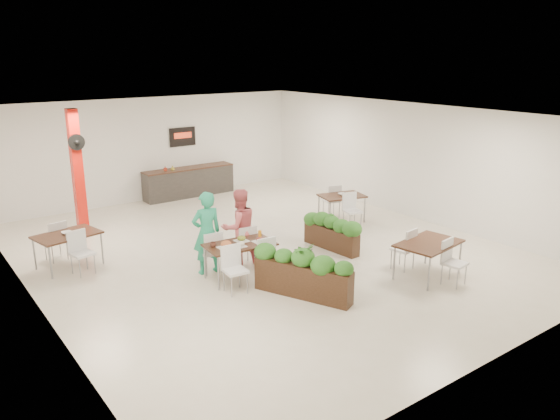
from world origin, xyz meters
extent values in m
plane|color=beige|center=(0.00, 0.00, 0.00)|extent=(12.00, 12.00, 0.00)
cube|color=white|center=(0.00, 6.00, 1.60)|extent=(10.00, 0.10, 3.20)
cube|color=white|center=(0.00, -6.00, 1.60)|extent=(10.00, 0.10, 3.20)
cube|color=white|center=(-5.00, 0.00, 1.60)|extent=(0.10, 12.00, 3.20)
cube|color=white|center=(5.00, 0.00, 1.60)|extent=(0.10, 12.00, 3.20)
cube|color=white|center=(0.00, 0.00, 3.20)|extent=(10.00, 12.00, 0.04)
cube|color=red|center=(-3.00, 3.80, 1.60)|extent=(0.25, 0.25, 3.20)
cylinder|color=black|center=(-3.00, 3.62, 2.40)|extent=(0.40, 0.06, 0.40)
sphere|color=black|center=(-3.00, 3.58, 2.40)|extent=(0.12, 0.12, 0.12)
cube|color=#2B2826|center=(1.00, 5.65, 0.45)|extent=(3.00, 0.60, 0.90)
cube|color=black|center=(1.00, 5.65, 0.92)|extent=(3.00, 0.62, 0.04)
cube|color=black|center=(1.00, 5.96, 1.90)|extent=(0.90, 0.04, 0.60)
cube|color=red|center=(1.00, 5.93, 1.95)|extent=(0.60, 0.02, 0.18)
imported|color=#A7301B|center=(0.20, 5.65, 1.04)|extent=(0.09, 0.09, 0.19)
imported|color=gold|center=(0.45, 5.65, 1.02)|extent=(0.13, 0.13, 0.17)
cube|color=black|center=(-1.28, -1.04, 0.73)|extent=(1.47, 0.94, 0.04)
cylinder|color=gray|center=(-1.95, -1.32, 0.35)|extent=(0.04, 0.04, 0.71)
cylinder|color=gray|center=(-0.68, -1.45, 0.35)|extent=(0.04, 0.04, 0.71)
cylinder|color=gray|center=(-1.88, -0.64, 0.35)|extent=(0.04, 0.04, 0.71)
cylinder|color=gray|center=(-0.61, -0.77, 0.35)|extent=(0.04, 0.04, 0.71)
cube|color=white|center=(-1.62, -0.41, 0.45)|extent=(0.46, 0.46, 0.05)
cube|color=white|center=(-1.63, -0.60, 0.70)|extent=(0.42, 0.08, 0.45)
cylinder|color=gray|center=(-1.43, -0.26, 0.21)|extent=(0.02, 0.02, 0.43)
cylinder|color=gray|center=(-1.77, -0.22, 0.21)|extent=(0.02, 0.02, 0.43)
cylinder|color=gray|center=(-1.46, -0.59, 0.21)|extent=(0.02, 0.02, 0.43)
cylinder|color=gray|center=(-1.80, -0.56, 0.21)|extent=(0.02, 0.02, 0.43)
cube|color=white|center=(-0.82, -0.49, 0.45)|extent=(0.46, 0.46, 0.05)
cube|color=white|center=(-0.84, -0.68, 0.70)|extent=(0.42, 0.08, 0.45)
cylinder|color=gray|center=(-0.63, -0.34, 0.21)|extent=(0.02, 0.02, 0.43)
cylinder|color=gray|center=(-0.97, -0.30, 0.21)|extent=(0.02, 0.02, 0.43)
cylinder|color=gray|center=(-0.67, -0.68, 0.21)|extent=(0.02, 0.02, 0.43)
cylinder|color=gray|center=(-1.01, -0.64, 0.21)|extent=(0.02, 0.02, 0.43)
cube|color=white|center=(-1.74, -1.60, 0.45)|extent=(0.46, 0.46, 0.05)
cube|color=white|center=(-1.72, -1.41, 0.70)|extent=(0.42, 0.08, 0.45)
cylinder|color=gray|center=(-1.92, -1.75, 0.21)|extent=(0.02, 0.02, 0.43)
cylinder|color=gray|center=(-1.59, -1.79, 0.21)|extent=(0.02, 0.02, 0.43)
cylinder|color=gray|center=(-1.89, -1.41, 0.21)|extent=(0.02, 0.02, 0.43)
cylinder|color=gray|center=(-1.55, -1.45, 0.21)|extent=(0.02, 0.02, 0.43)
cube|color=white|center=(-0.94, -1.68, 0.45)|extent=(0.46, 0.46, 0.05)
cube|color=white|center=(-0.92, -1.49, 0.70)|extent=(0.42, 0.08, 0.45)
cylinder|color=gray|center=(-1.13, -1.83, 0.21)|extent=(0.02, 0.02, 0.43)
cylinder|color=gray|center=(-0.79, -1.87, 0.21)|extent=(0.02, 0.02, 0.43)
cylinder|color=gray|center=(-1.09, -1.50, 0.21)|extent=(0.02, 0.02, 0.43)
cylinder|color=gray|center=(-0.76, -1.53, 0.21)|extent=(0.02, 0.02, 0.43)
cube|color=white|center=(-1.64, -1.11, 0.76)|extent=(0.33, 0.33, 0.01)
ellipsoid|color=#9E5427|center=(-1.64, -1.11, 0.83)|extent=(0.22, 0.22, 0.13)
cube|color=white|center=(-1.17, -0.94, 0.76)|extent=(0.29, 0.29, 0.01)
ellipsoid|color=#C18722|center=(-1.17, -0.94, 0.82)|extent=(0.18, 0.18, 0.11)
cube|color=white|center=(-0.89, -1.20, 0.76)|extent=(0.29, 0.29, 0.01)
ellipsoid|color=#531A10|center=(-0.89, -1.20, 0.81)|extent=(0.16, 0.16, 0.10)
cube|color=white|center=(-1.35, -1.22, 0.76)|extent=(0.20, 0.20, 0.01)
ellipsoid|color=white|center=(-1.35, -1.22, 0.80)|extent=(0.12, 0.12, 0.07)
cylinder|color=orange|center=(-0.72, -0.95, 0.82)|extent=(0.07, 0.07, 0.15)
imported|color=#4F2B21|center=(-1.82, -0.89, 0.80)|extent=(0.12, 0.12, 0.10)
imported|color=#25A176|center=(-1.68, -0.39, 0.89)|extent=(0.69, 0.49, 1.77)
imported|color=#E7676E|center=(-0.88, -0.39, 0.85)|extent=(0.89, 0.73, 1.71)
cube|color=black|center=(-0.80, -2.52, 0.33)|extent=(1.10, 1.94, 0.66)
ellipsoid|color=#1E5C1A|center=(-0.47, -3.28, 0.78)|extent=(0.40, 0.40, 0.32)
ellipsoid|color=#1E5C1A|center=(-0.63, -2.90, 0.78)|extent=(0.40, 0.40, 0.32)
ellipsoid|color=#1E5C1A|center=(-0.80, -2.52, 0.78)|extent=(0.40, 0.40, 0.32)
ellipsoid|color=#1E5C1A|center=(-0.97, -2.14, 0.78)|extent=(0.40, 0.40, 0.32)
ellipsoid|color=#1E5C1A|center=(-1.14, -1.76, 0.78)|extent=(0.40, 0.40, 0.32)
imported|color=#1E5C1A|center=(-0.80, -2.52, 0.87)|extent=(0.38, 0.33, 0.43)
cube|color=black|center=(1.39, -0.86, 0.26)|extent=(0.38, 1.60, 0.53)
ellipsoid|color=#1E5C1A|center=(1.44, -1.50, 0.65)|extent=(0.40, 0.40, 0.32)
ellipsoid|color=#1E5C1A|center=(1.41, -1.18, 0.65)|extent=(0.40, 0.40, 0.32)
ellipsoid|color=#1E5C1A|center=(1.39, -0.86, 0.65)|extent=(0.40, 0.40, 0.32)
ellipsoid|color=#1E5C1A|center=(1.36, -0.54, 0.65)|extent=(0.40, 0.40, 0.32)
ellipsoid|color=#1E5C1A|center=(1.34, -0.22, 0.65)|extent=(0.40, 0.40, 0.32)
imported|color=#1E5C1A|center=(1.39, -0.86, 0.70)|extent=(0.19, 0.19, 0.34)
cube|color=black|center=(-3.95, 1.69, 0.73)|extent=(1.43, 1.09, 0.04)
cylinder|color=gray|center=(-4.45, 1.21, 0.35)|extent=(0.04, 0.04, 0.71)
cylinder|color=gray|center=(-3.30, 1.44, 0.35)|extent=(0.04, 0.04, 0.71)
cylinder|color=gray|center=(-4.59, 1.94, 0.35)|extent=(0.04, 0.04, 0.71)
cylinder|color=gray|center=(-3.45, 2.17, 0.35)|extent=(0.04, 0.04, 0.71)
cube|color=white|center=(-4.07, 2.28, 0.45)|extent=(0.49, 0.49, 0.05)
cube|color=white|center=(-4.03, 2.09, 0.70)|extent=(0.42, 0.12, 0.45)
cylinder|color=gray|center=(-3.93, 2.48, 0.21)|extent=(0.02, 0.02, 0.43)
cylinder|color=gray|center=(-4.27, 2.41, 0.21)|extent=(0.02, 0.02, 0.43)
cylinder|color=gray|center=(-3.87, 2.14, 0.21)|extent=(0.02, 0.02, 0.43)
cylinder|color=gray|center=(-4.20, 2.08, 0.21)|extent=(0.02, 0.02, 0.43)
cube|color=white|center=(-3.83, 1.10, 0.45)|extent=(0.49, 0.49, 0.05)
cube|color=white|center=(-3.87, 1.29, 0.70)|extent=(0.42, 0.12, 0.45)
cylinder|color=gray|center=(-3.96, 0.90, 0.21)|extent=(0.02, 0.02, 0.43)
cylinder|color=gray|center=(-3.63, 0.97, 0.21)|extent=(0.02, 0.02, 0.43)
cylinder|color=gray|center=(-4.03, 1.23, 0.21)|extent=(0.02, 0.02, 0.43)
cylinder|color=gray|center=(-3.70, 1.30, 0.21)|extent=(0.02, 0.02, 0.43)
imported|color=white|center=(-3.95, 1.69, 0.78)|extent=(0.22, 0.22, 0.05)
cube|color=black|center=(3.09, 0.64, 0.73)|extent=(1.34, 1.05, 0.04)
cylinder|color=gray|center=(2.50, 0.44, 0.35)|extent=(0.04, 0.04, 0.71)
cylinder|color=gray|center=(3.53, 0.19, 0.35)|extent=(0.04, 0.04, 0.71)
cylinder|color=gray|center=(2.66, 1.10, 0.35)|extent=(0.04, 0.04, 0.71)
cylinder|color=gray|center=(3.69, 0.84, 0.35)|extent=(0.04, 0.04, 0.71)
cube|color=white|center=(3.24, 1.22, 0.45)|extent=(0.51, 0.51, 0.05)
cube|color=white|center=(3.19, 1.04, 0.70)|extent=(0.42, 0.14, 0.45)
cylinder|color=gray|center=(3.44, 1.35, 0.21)|extent=(0.02, 0.02, 0.43)
cylinder|color=gray|center=(3.11, 1.43, 0.21)|extent=(0.02, 0.02, 0.43)
cylinder|color=gray|center=(3.36, 1.02, 0.21)|extent=(0.02, 0.02, 0.43)
cylinder|color=gray|center=(3.03, 1.10, 0.21)|extent=(0.02, 0.02, 0.43)
cube|color=white|center=(2.95, 0.06, 0.45)|extent=(0.51, 0.51, 0.05)
cube|color=white|center=(3.00, 0.24, 0.70)|extent=(0.42, 0.14, 0.45)
cylinder|color=gray|center=(2.75, -0.06, 0.21)|extent=(0.02, 0.02, 0.43)
cylinder|color=gray|center=(3.08, -0.15, 0.21)|extent=(0.02, 0.02, 0.43)
cylinder|color=gray|center=(2.83, 0.27, 0.21)|extent=(0.02, 0.02, 0.43)
cylinder|color=gray|center=(3.16, 0.18, 0.21)|extent=(0.02, 0.02, 0.43)
imported|color=white|center=(3.09, 0.64, 0.78)|extent=(0.22, 0.22, 0.05)
cube|color=black|center=(1.90, -3.29, 0.73)|extent=(1.50, 1.12, 0.04)
cylinder|color=gray|center=(1.34, -3.78, 0.35)|extent=(0.04, 0.04, 0.71)
cylinder|color=gray|center=(2.58, -3.59, 0.35)|extent=(0.04, 0.04, 0.71)
cylinder|color=gray|center=(1.22, -2.99, 0.35)|extent=(0.04, 0.04, 0.71)
cylinder|color=gray|center=(2.46, -2.80, 0.35)|extent=(0.04, 0.04, 0.71)
cube|color=white|center=(1.81, -2.69, 0.45)|extent=(0.48, 0.48, 0.05)
cube|color=white|center=(1.84, -2.88, 0.70)|extent=(0.42, 0.10, 0.45)
cylinder|color=gray|center=(1.95, -2.50, 0.21)|extent=(0.02, 0.02, 0.43)
cylinder|color=gray|center=(1.62, -2.55, 0.21)|extent=(0.02, 0.02, 0.43)
cylinder|color=gray|center=(2.00, -2.84, 0.21)|extent=(0.02, 0.02, 0.43)
cylinder|color=gray|center=(1.67, -2.89, 0.21)|extent=(0.02, 0.02, 0.43)
cube|color=white|center=(1.99, -3.88, 0.45)|extent=(0.48, 0.48, 0.05)
cube|color=white|center=(1.96, -3.69, 0.70)|extent=(0.42, 0.10, 0.45)
cylinder|color=gray|center=(1.85, -4.07, 0.21)|extent=(0.02, 0.02, 0.43)
cylinder|color=gray|center=(2.19, -4.02, 0.21)|extent=(0.02, 0.02, 0.43)
cylinder|color=gray|center=(1.80, -3.74, 0.21)|extent=(0.02, 0.02, 0.43)
cylinder|color=gray|center=(2.13, -3.69, 0.21)|extent=(0.02, 0.02, 0.43)
camera|label=1|loc=(-6.84, -9.99, 4.50)|focal=35.00mm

